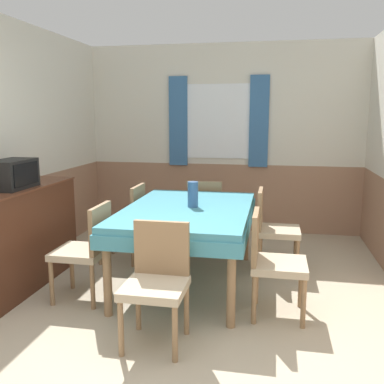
{
  "coord_description": "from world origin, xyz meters",
  "views": [
    {
      "loc": [
        0.72,
        -2.22,
        1.64
      ],
      "look_at": [
        -0.04,
        1.7,
        0.92
      ],
      "focal_mm": 40.0,
      "sensor_mm": 36.0,
      "label": 1
    }
  ],
  "objects_px": {
    "chair_left_far": "(127,219)",
    "tv": "(12,174)",
    "vase": "(193,194)",
    "chair_right_far": "(273,227)",
    "chair_right_near": "(271,259)",
    "chair_head_near": "(157,278)",
    "chair_left_near": "(87,248)",
    "sideboard": "(21,235)",
    "dining_table": "(188,218)",
    "chair_head_window": "(206,211)"
  },
  "relations": [
    {
      "from": "dining_table",
      "to": "sideboard",
      "type": "height_order",
      "value": "sideboard"
    },
    {
      "from": "chair_left_near",
      "to": "sideboard",
      "type": "xyz_separation_m",
      "value": [
        -0.77,
        0.2,
        0.01
      ]
    },
    {
      "from": "chair_left_far",
      "to": "sideboard",
      "type": "xyz_separation_m",
      "value": [
        -0.77,
        -0.85,
        0.01
      ]
    },
    {
      "from": "chair_left_far",
      "to": "chair_head_near",
      "type": "bearing_deg",
      "value": -153.67
    },
    {
      "from": "tv",
      "to": "chair_right_near",
      "type": "bearing_deg",
      "value": -2.65
    },
    {
      "from": "vase",
      "to": "chair_right_near",
      "type": "bearing_deg",
      "value": -35.96
    },
    {
      "from": "chair_right_near",
      "to": "vase",
      "type": "xyz_separation_m",
      "value": [
        -0.76,
        0.55,
        0.41
      ]
    },
    {
      "from": "dining_table",
      "to": "chair_left_far",
      "type": "height_order",
      "value": "chair_left_far"
    },
    {
      "from": "chair_left_near",
      "to": "tv",
      "type": "distance_m",
      "value": 0.98
    },
    {
      "from": "chair_right_far",
      "to": "sideboard",
      "type": "height_order",
      "value": "sideboard"
    },
    {
      "from": "vase",
      "to": "chair_left_far",
      "type": "bearing_deg",
      "value": 149.61
    },
    {
      "from": "chair_head_window",
      "to": "sideboard",
      "type": "bearing_deg",
      "value": -137.83
    },
    {
      "from": "chair_right_far",
      "to": "tv",
      "type": "height_order",
      "value": "tv"
    },
    {
      "from": "dining_table",
      "to": "vase",
      "type": "bearing_deg",
      "value": 29.75
    },
    {
      "from": "chair_head_near",
      "to": "tv",
      "type": "height_order",
      "value": "tv"
    },
    {
      "from": "chair_right_near",
      "to": "chair_left_far",
      "type": "xyz_separation_m",
      "value": [
        -1.61,
        1.05,
        0.0
      ]
    },
    {
      "from": "chair_head_window",
      "to": "chair_left_near",
      "type": "height_order",
      "value": "same"
    },
    {
      "from": "chair_head_near",
      "to": "chair_left_far",
      "type": "bearing_deg",
      "value": -63.67
    },
    {
      "from": "chair_head_near",
      "to": "dining_table",
      "type": "bearing_deg",
      "value": -90.0
    },
    {
      "from": "chair_head_near",
      "to": "tv",
      "type": "distance_m",
      "value": 1.82
    },
    {
      "from": "dining_table",
      "to": "vase",
      "type": "relative_size",
      "value": 7.34
    },
    {
      "from": "chair_left_near",
      "to": "tv",
      "type": "bearing_deg",
      "value": 81.74
    },
    {
      "from": "chair_left_far",
      "to": "tv",
      "type": "distance_m",
      "value": 1.36
    },
    {
      "from": "chair_head_near",
      "to": "vase",
      "type": "bearing_deg",
      "value": -92.32
    },
    {
      "from": "chair_head_window",
      "to": "sideboard",
      "type": "relative_size",
      "value": 0.61
    },
    {
      "from": "chair_head_near",
      "to": "sideboard",
      "type": "relative_size",
      "value": 0.61
    },
    {
      "from": "sideboard",
      "to": "chair_right_near",
      "type": "bearing_deg",
      "value": -4.78
    },
    {
      "from": "chair_head_near",
      "to": "chair_left_far",
      "type": "xyz_separation_m",
      "value": [
        -0.81,
        1.63,
        0.0
      ]
    },
    {
      "from": "chair_right_far",
      "to": "chair_left_near",
      "type": "height_order",
      "value": "same"
    },
    {
      "from": "chair_head_window",
      "to": "tv",
      "type": "bearing_deg",
      "value": -135.78
    },
    {
      "from": "chair_left_near",
      "to": "chair_left_far",
      "type": "relative_size",
      "value": 1.0
    },
    {
      "from": "chair_head_window",
      "to": "vase",
      "type": "height_order",
      "value": "vase"
    },
    {
      "from": "chair_head_window",
      "to": "chair_left_near",
      "type": "xyz_separation_m",
      "value": [
        -0.81,
        -1.63,
        0.0
      ]
    },
    {
      "from": "dining_table",
      "to": "chair_right_far",
      "type": "bearing_deg",
      "value": 33.1
    },
    {
      "from": "dining_table",
      "to": "chair_left_near",
      "type": "xyz_separation_m",
      "value": [
        -0.81,
        -0.53,
        -0.19
      ]
    },
    {
      "from": "tv",
      "to": "vase",
      "type": "xyz_separation_m",
      "value": [
        1.61,
        0.44,
        -0.21
      ]
    },
    {
      "from": "dining_table",
      "to": "chair_left_far",
      "type": "xyz_separation_m",
      "value": [
        -0.81,
        0.53,
        -0.19
      ]
    },
    {
      "from": "sideboard",
      "to": "chair_left_near",
      "type": "bearing_deg",
      "value": -14.5
    },
    {
      "from": "dining_table",
      "to": "chair_right_near",
      "type": "height_order",
      "value": "chair_right_near"
    },
    {
      "from": "chair_head_window",
      "to": "chair_left_far",
      "type": "xyz_separation_m",
      "value": [
        -0.81,
        -0.58,
        0.0
      ]
    },
    {
      "from": "chair_head_near",
      "to": "chair_left_near",
      "type": "xyz_separation_m",
      "value": [
        -0.81,
        0.58,
        0.0
      ]
    },
    {
      "from": "tv",
      "to": "vase",
      "type": "distance_m",
      "value": 1.68
    },
    {
      "from": "dining_table",
      "to": "chair_head_near",
      "type": "xyz_separation_m",
      "value": [
        0.0,
        -1.1,
        -0.19
      ]
    },
    {
      "from": "chair_right_far",
      "to": "chair_left_far",
      "type": "distance_m",
      "value": 1.61
    },
    {
      "from": "chair_left_far",
      "to": "chair_right_far",
      "type": "bearing_deg",
      "value": -90.0
    },
    {
      "from": "tv",
      "to": "chair_left_far",
      "type": "bearing_deg",
      "value": 51.28
    },
    {
      "from": "chair_right_far",
      "to": "tv",
      "type": "bearing_deg",
      "value": -68.31
    },
    {
      "from": "chair_right_near",
      "to": "chair_head_near",
      "type": "distance_m",
      "value": 0.99
    },
    {
      "from": "dining_table",
      "to": "vase",
      "type": "height_order",
      "value": "vase"
    },
    {
      "from": "chair_right_far",
      "to": "chair_left_far",
      "type": "height_order",
      "value": "same"
    }
  ]
}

